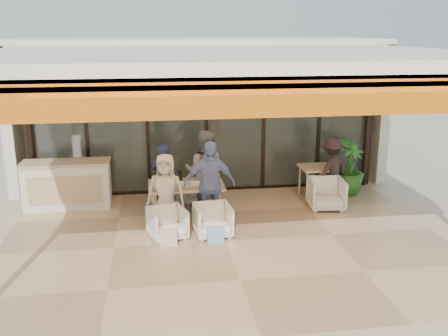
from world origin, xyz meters
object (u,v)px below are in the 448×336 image
object	(u,v)px
dining_table	(186,187)
standing_woman	(331,170)
chair_far_right	(202,188)
potted_palm	(348,167)
diner_periwinkle	(209,184)
diner_grey	(204,171)
side_table	(316,171)
chair_near_right	(213,219)
diner_navy	(164,179)
diner_cream	(166,192)
chair_near_left	(167,222)
host_counter	(67,184)
side_chair	(326,192)
chair_far_left	(164,191)

from	to	relation	value
dining_table	standing_woman	bearing A→B (deg)	11.37
chair_far_right	potted_palm	world-z (taller)	potted_palm
diner_periwinkle	potted_palm	xyz separation A→B (m)	(3.41, 1.48, -0.20)
diner_grey	side_table	world-z (taller)	diner_grey
chair_near_right	diner_navy	distance (m)	1.68
diner_navy	diner_cream	xyz separation A→B (m)	(0.00, -0.90, 0.00)
chair_near_right	potted_palm	bearing A→B (deg)	24.69
dining_table	side_table	distance (m)	3.14
standing_woman	chair_near_left	bearing A→B (deg)	-8.72
diner_navy	standing_woman	bearing A→B (deg)	-170.06
chair_near_right	potted_palm	xyz separation A→B (m)	(3.41, 1.98, 0.32)
chair_far_right	diner_cream	distance (m)	1.68
diner_periwinkle	standing_woman	world-z (taller)	diner_periwinkle
chair_near_right	diner_periwinkle	size ratio (longest dim) A/B	0.40
diner_navy	potted_palm	xyz separation A→B (m)	(4.25, 0.58, -0.09)
host_counter	chair_near_left	bearing A→B (deg)	-43.87
host_counter	diner_grey	size ratio (longest dim) A/B	1.06
side_chair	potted_palm	bearing A→B (deg)	52.95
diner_periwinkle	side_chair	distance (m)	2.70
diner_periwinkle	potted_palm	size ratio (longest dim) A/B	1.31
chair_far_left	diner_cream	bearing A→B (deg)	80.55
diner_periwinkle	side_table	xyz separation A→B (m)	(2.59, 1.35, -0.22)
diner_cream	potted_palm	distance (m)	4.50
diner_grey	chair_near_right	bearing A→B (deg)	104.06
chair_far_left	standing_woman	distance (m)	3.74
host_counter	chair_far_right	distance (m)	2.91
chair_far_right	side_chair	distance (m)	2.71
dining_table	diner_grey	size ratio (longest dim) A/B	0.86
diner_grey	diner_cream	xyz separation A→B (m)	(-0.84, -0.90, -0.13)
host_counter	diner_navy	bearing A→B (deg)	-15.72
side_chair	diner_cream	bearing A→B (deg)	-164.08
side_chair	standing_woman	bearing A→B (deg)	68.28
chair_near_right	standing_woman	xyz separation A→B (m)	(2.86, 1.62, 0.39)
chair_far_left	chair_near_left	size ratio (longest dim) A/B	0.92
dining_table	chair_far_right	bearing A→B (deg)	65.73
side_table	standing_woman	distance (m)	0.37
host_counter	chair_far_right	xyz separation A→B (m)	(2.90, -0.08, -0.18)
side_chair	potted_palm	distance (m)	1.24
potted_palm	diner_cream	bearing A→B (deg)	-160.85
diner_navy	chair_near_left	bearing A→B (deg)	96.59
chair_near_left	diner_periwinkle	world-z (taller)	diner_periwinkle
chair_far_right	chair_near_right	bearing A→B (deg)	107.90
chair_near_right	potted_palm	distance (m)	3.96
chair_far_left	diner_grey	bearing A→B (deg)	139.79
diner_periwinkle	side_chair	size ratio (longest dim) A/B	2.30
dining_table	diner_grey	bearing A→B (deg)	46.21
chair_near_right	diner_grey	distance (m)	1.50
diner_grey	side_table	bearing A→B (deg)	-156.17
chair_far_left	diner_grey	size ratio (longest dim) A/B	0.34
host_counter	chair_near_left	distance (m)	2.86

